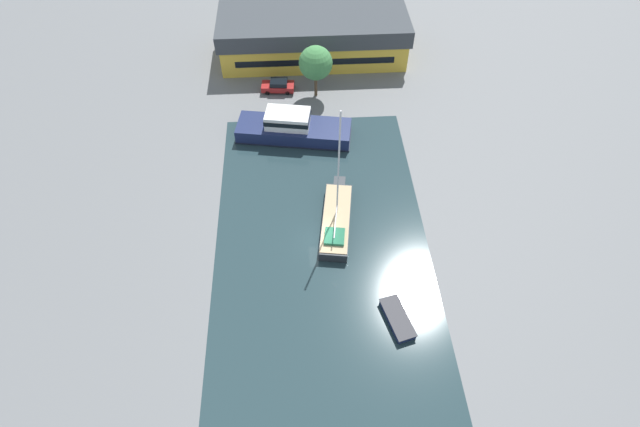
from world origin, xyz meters
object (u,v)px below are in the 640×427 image
(parked_car, at_px, (278,86))
(small_dinghy, at_px, (397,319))
(sailboat_moored, at_px, (336,219))
(warehouse_building, at_px, (313,36))
(quay_tree_near_building, at_px, (316,63))
(motor_cruiser, at_px, (292,128))

(parked_car, height_order, small_dinghy, parked_car)
(sailboat_moored, xyz_separation_m, small_dinghy, (4.44, -11.21, -0.35))
(warehouse_building, bearing_deg, parked_car, -121.50)
(parked_car, bearing_deg, warehouse_building, -26.97)
(parked_car, height_order, sailboat_moored, sailboat_moored)
(quay_tree_near_building, distance_m, small_dinghy, 33.27)
(motor_cruiser, height_order, small_dinghy, motor_cruiser)
(quay_tree_near_building, bearing_deg, warehouse_building, 89.14)
(small_dinghy, bearing_deg, sailboat_moored, -83.54)
(sailboat_moored, bearing_deg, small_dinghy, -59.94)
(quay_tree_near_building, height_order, small_dinghy, quay_tree_near_building)
(small_dinghy, bearing_deg, warehouse_building, -98.04)
(warehouse_building, height_order, sailboat_moored, sailboat_moored)
(quay_tree_near_building, distance_m, sailboat_moored, 21.74)
(warehouse_building, bearing_deg, sailboat_moored, -88.61)
(warehouse_building, bearing_deg, quay_tree_near_building, -90.92)
(warehouse_building, relative_size, small_dinghy, 5.51)
(motor_cruiser, bearing_deg, warehouse_building, -1.43)
(warehouse_building, distance_m, quay_tree_near_building, 9.47)
(small_dinghy, bearing_deg, parked_car, -88.38)
(sailboat_moored, relative_size, small_dinghy, 2.99)
(quay_tree_near_building, height_order, motor_cruiser, quay_tree_near_building)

